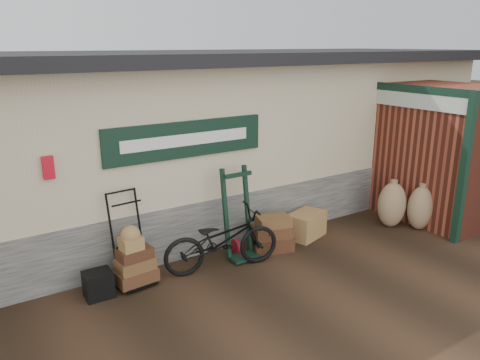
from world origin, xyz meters
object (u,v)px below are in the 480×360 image
green_barrow (238,214)px  bicycle (222,237)px  porter_trolley (129,238)px  wicker_hamper (306,225)px  black_trunk (98,284)px  suitcase_stack (272,233)px

green_barrow → bicycle: size_ratio=0.81×
porter_trolley → wicker_hamper: bearing=-7.4°
bicycle → black_trunk: bearing=94.6°
wicker_hamper → black_trunk: bearing=-179.3°
suitcase_stack → bicycle: 1.09m
wicker_hamper → porter_trolley: bearing=177.8°
green_barrow → suitcase_stack: 0.75m
porter_trolley → wicker_hamper: porter_trolley is taller
suitcase_stack → bicycle: (-1.05, -0.14, 0.23)m
porter_trolley → suitcase_stack: (2.36, -0.23, -0.39)m
porter_trolley → suitcase_stack: porter_trolley is taller
green_barrow → black_trunk: green_barrow is taller
green_barrow → black_trunk: (-2.29, -0.03, -0.55)m
suitcase_stack → wicker_hamper: 0.86m
porter_trolley → green_barrow: bearing=-9.8°
green_barrow → bicycle: (-0.45, -0.23, -0.21)m
suitcase_stack → green_barrow: bearing=171.3°
wicker_hamper → black_trunk: wicker_hamper is taller
porter_trolley → suitcase_stack: 2.41m
green_barrow → wicker_hamper: (1.46, 0.02, -0.51)m
bicycle → suitcase_stack: bearing=-71.4°
green_barrow → suitcase_stack: size_ratio=2.17×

